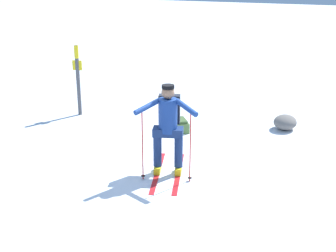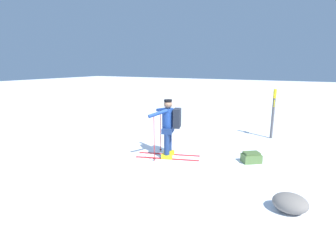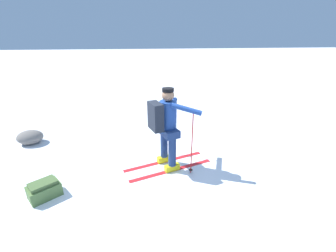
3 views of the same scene
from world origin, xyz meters
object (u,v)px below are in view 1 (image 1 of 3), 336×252
object	(u,v)px
skier	(168,123)
rock_boulder	(285,122)
dropped_backpack	(180,125)
trail_marker	(78,74)

from	to	relation	value
skier	rock_boulder	size ratio (longest dim) A/B	3.04
skier	dropped_backpack	xyz separation A→B (m)	(-2.13, -0.65, -0.80)
rock_boulder	dropped_backpack	bearing A→B (deg)	-63.29
dropped_backpack	trail_marker	size ratio (longest dim) A/B	0.33
dropped_backpack	trail_marker	world-z (taller)	trail_marker
skier	rock_boulder	xyz separation A→B (m)	(-3.21, 1.50, -0.77)
trail_marker	skier	bearing A→B (deg)	56.19
skier	trail_marker	bearing A→B (deg)	-123.81
skier	dropped_backpack	bearing A→B (deg)	-163.08
dropped_backpack	rock_boulder	distance (m)	2.41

